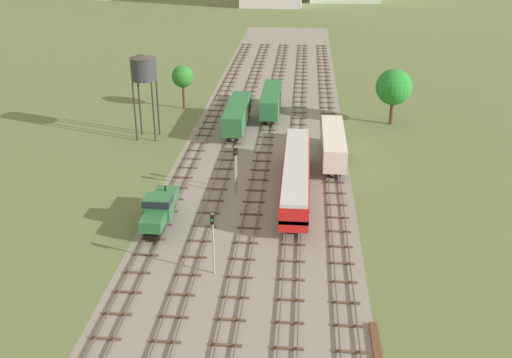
{
  "coord_description": "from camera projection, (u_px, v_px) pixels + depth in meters",
  "views": [
    {
      "loc": [
        5.09,
        -27.25,
        28.92
      ],
      "look_at": [
        0.0,
        34.51,
        1.5
      ],
      "focal_mm": 41.85,
      "sensor_mm": 36.0,
      "label": 1
    }
  ],
  "objects": [
    {
      "name": "track_centre",
      "position": [
        299.0,
        127.0,
        88.47
      ],
      "size": [
        2.4,
        126.0,
        0.29
      ],
      "color": "#47382D",
      "rests_on": "ground"
    },
    {
      "name": "freight_boxcar_left_midfar",
      "position": [
        237.0,
        113.0,
        87.13
      ],
      "size": [
        2.87,
        14.0,
        3.6
      ],
      "color": "#286638",
      "rests_on": "ground"
    },
    {
      "name": "signal_post_mid",
      "position": [
        235.0,
        165.0,
        66.14
      ],
      "size": [
        0.28,
        0.47,
        5.68
      ],
      "color": "gray",
      "rests_on": "ground"
    },
    {
      "name": "track_left",
      "position": [
        238.0,
        126.0,
        89.15
      ],
      "size": [
        2.4,
        126.0,
        0.29
      ],
      "color": "#47382D",
      "rests_on": "ground"
    },
    {
      "name": "freight_boxcar_centre_right_mid",
      "position": [
        333.0,
        143.0,
        75.83
      ],
      "size": [
        2.87,
        14.0,
        3.6
      ],
      "color": "beige",
      "rests_on": "ground"
    },
    {
      "name": "ballast_bed",
      "position": [
        268.0,
        130.0,
        87.96
      ],
      "size": [
        22.09,
        176.0,
        0.01
      ],
      "primitive_type": "cube",
      "color": "gray",
      "rests_on": "ground"
    },
    {
      "name": "track_far_left",
      "position": [
        208.0,
        125.0,
        89.49
      ],
      "size": [
        2.4,
        126.0,
        0.29
      ],
      "color": "#47382D",
      "rests_on": "ground"
    },
    {
      "name": "track_centre_left",
      "position": [
        268.0,
        127.0,
        88.81
      ],
      "size": [
        2.4,
        126.0,
        0.29
      ],
      "color": "#47382D",
      "rests_on": "ground"
    },
    {
      "name": "water_tower",
      "position": [
        143.0,
        69.0,
        80.88
      ],
      "size": [
        3.65,
        3.65,
        11.9
      ],
      "color": "#2D2826",
      "rests_on": "ground"
    },
    {
      "name": "lineside_tree_1",
      "position": [
        183.0,
        77.0,
        95.51
      ],
      "size": [
        3.54,
        3.54,
        7.1
      ],
      "color": "#4C331E",
      "rests_on": "ground"
    },
    {
      "name": "signal_post_near",
      "position": [
        213.0,
        237.0,
        51.07
      ],
      "size": [
        0.28,
        0.47,
        5.94
      ],
      "color": "gray",
      "rests_on": "ground"
    },
    {
      "name": "passenger_coach_centre_near",
      "position": [
        296.0,
        173.0,
        66.42
      ],
      "size": [
        2.96,
        22.0,
        3.8
      ],
      "color": "red",
      "rests_on": "ground"
    },
    {
      "name": "ground_plane",
      "position": [
        268.0,
        130.0,
        87.96
      ],
      "size": [
        480.0,
        480.0,
        0.0
      ],
      "primitive_type": "plane",
      "color": "#5B6B3D"
    },
    {
      "name": "signal_post_nearest",
      "position": [
        236.0,
        163.0,
        67.36
      ],
      "size": [
        0.28,
        0.47,
        5.28
      ],
      "color": "gray",
      "rests_on": "ground"
    },
    {
      "name": "shunter_loco_far_left_nearest",
      "position": [
        159.0,
        207.0,
        60.07
      ],
      "size": [
        2.74,
        8.46,
        3.1
      ],
      "color": "#286638",
      "rests_on": "ground"
    },
    {
      "name": "lineside_tree_0",
      "position": [
        394.0,
        87.0,
        88.08
      ],
      "size": [
        5.35,
        5.35,
        8.41
      ],
      "color": "#4C331E",
      "rests_on": "ground"
    },
    {
      "name": "freight_boxcar_centre_left_far",
      "position": [
        271.0,
        99.0,
        93.79
      ],
      "size": [
        2.87,
        14.0,
        3.6
      ],
      "color": "#286638",
      "rests_on": "ground"
    },
    {
      "name": "track_centre_right",
      "position": [
        329.0,
        128.0,
        88.13
      ],
      "size": [
        2.4,
        126.0,
        0.29
      ],
      "color": "#47382D",
      "rests_on": "ground"
    }
  ]
}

